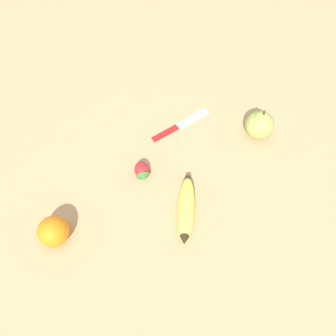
# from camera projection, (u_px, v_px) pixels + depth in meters

# --- Properties ---
(ground_plane) EXTENTS (3.00, 3.00, 0.00)m
(ground_plane) POSITION_uv_depth(u_px,v_px,m) (182.00, 186.00, 0.82)
(ground_plane) COLOR tan
(banana) EXTENTS (0.17, 0.10, 0.04)m
(banana) POSITION_uv_depth(u_px,v_px,m) (186.00, 209.00, 0.76)
(banana) COLOR #DBCC4C
(banana) RESTS_ON ground_plane
(orange) EXTENTS (0.07, 0.07, 0.07)m
(orange) POSITION_uv_depth(u_px,v_px,m) (54.00, 231.00, 0.72)
(orange) COLOR orange
(orange) RESTS_ON ground_plane
(pear) EXTENTS (0.08, 0.08, 0.09)m
(pear) POSITION_uv_depth(u_px,v_px,m) (260.00, 124.00, 0.86)
(pear) COLOR #99A84C
(pear) RESTS_ON ground_plane
(strawberry) EXTENTS (0.06, 0.06, 0.04)m
(strawberry) POSITION_uv_depth(u_px,v_px,m) (142.00, 171.00, 0.82)
(strawberry) COLOR red
(strawberry) RESTS_ON ground_plane
(paring_knife) EXTENTS (0.17, 0.11, 0.01)m
(paring_knife) POSITION_uv_depth(u_px,v_px,m) (179.00, 126.00, 0.90)
(paring_knife) COLOR silver
(paring_knife) RESTS_ON ground_plane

